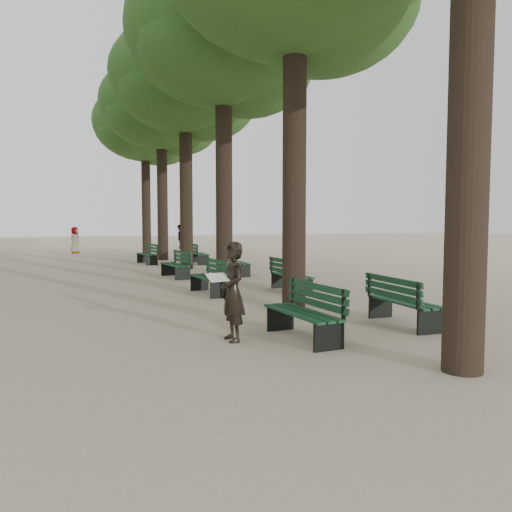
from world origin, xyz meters
name	(u,v)px	position (x,y,z in m)	size (l,w,h in m)	color
ground	(291,346)	(0.00, 0.00, 0.00)	(120.00, 120.00, 0.00)	#BEAA90
tree_central_2	(223,34)	(1.50, 8.00, 7.65)	(6.00, 6.00, 9.95)	#33261C
tree_central_3	(185,78)	(1.50, 13.00, 7.65)	(6.00, 6.00, 9.95)	#33261C
tree_central_4	(161,105)	(1.50, 18.00, 7.65)	(6.00, 6.00, 9.95)	#33261C
tree_central_5	(145,123)	(1.50, 23.00, 7.65)	(6.00, 6.00, 9.95)	#33261C
bench_left_0	(302,323)	(0.37, 0.33, 0.27)	(0.68, 1.83, 0.92)	black
bench_left_1	(209,284)	(0.37, 5.82, 0.27)	(0.70, 1.84, 0.92)	black
bench_left_2	(175,270)	(0.37, 10.02, 0.27)	(0.75, 1.85, 0.92)	black
bench_left_3	(147,258)	(0.37, 15.96, 0.27)	(0.76, 1.85, 0.92)	black
bench_right_0	(404,311)	(2.63, 0.64, 0.27)	(0.67, 1.83, 0.92)	black
bench_right_1	(291,282)	(2.63, 5.49, 0.27)	(0.58, 1.80, 0.92)	black
bench_right_2	(237,267)	(2.63, 10.04, 0.27)	(0.66, 1.83, 0.92)	black
bench_right_3	(200,258)	(2.63, 15.19, 0.27)	(0.69, 1.83, 0.92)	black
man_with_map	(233,292)	(-0.73, 0.66, 0.81)	(0.61, 0.66, 1.62)	black
pedestrian_d	(75,240)	(-2.47, 25.18, 0.80)	(0.78, 0.32, 1.60)	#262628
pedestrian_b	(181,236)	(4.64, 27.63, 0.87)	(1.13, 0.35, 1.74)	#262628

